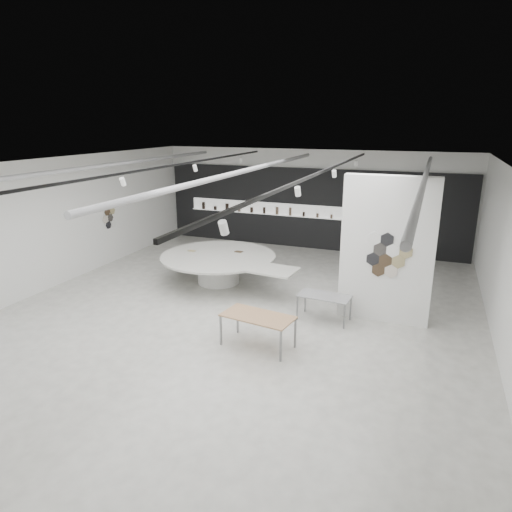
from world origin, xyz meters
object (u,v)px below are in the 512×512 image
at_px(partition_column, 387,250).
at_px(kitchen_counter, 393,247).
at_px(display_island, 220,265).
at_px(sample_table_wood, 258,318).
at_px(sample_table_stone, 324,298).

bearing_deg(partition_column, kitchen_counter, 92.52).
bearing_deg(partition_column, display_island, 169.12).
height_order(sample_table_wood, sample_table_stone, sample_table_wood).
xyz_separation_m(partition_column, sample_table_wood, (-2.39, -2.49, -1.12)).
distance_m(partition_column, sample_table_wood, 3.63).
relative_size(partition_column, sample_table_stone, 2.71).
height_order(sample_table_stone, kitchen_counter, kitchen_counter).
relative_size(sample_table_wood, kitchen_counter, 1.04).
height_order(partition_column, display_island, partition_column).
bearing_deg(sample_table_wood, display_island, 126.67).
relative_size(partition_column, display_island, 0.78).
distance_m(sample_table_stone, kitchen_counter, 6.22).
relative_size(partition_column, sample_table_wood, 2.16).
distance_m(sample_table_wood, sample_table_stone, 2.17).
xyz_separation_m(partition_column, sample_table_stone, (-1.35, -0.58, -1.20)).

